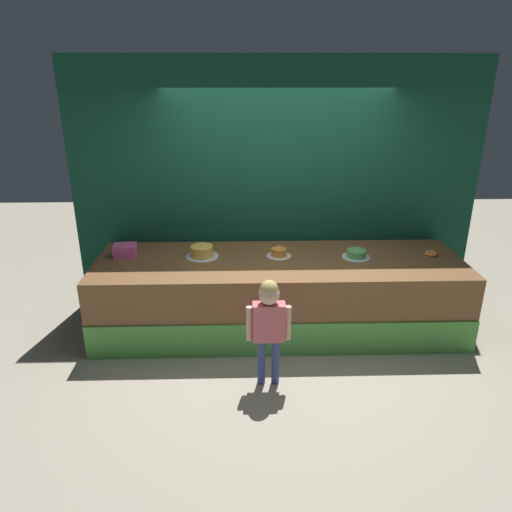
{
  "coord_description": "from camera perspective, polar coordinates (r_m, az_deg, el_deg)",
  "views": [
    {
      "loc": [
        -0.38,
        -4.09,
        2.69
      ],
      "look_at": [
        -0.26,
        0.35,
        0.94
      ],
      "focal_mm": 33.47,
      "sensor_mm": 36.0,
      "label": 1
    }
  ],
  "objects": [
    {
      "name": "pink_box",
      "position": [
        5.31,
        -15.38,
        0.64
      ],
      "size": [
        0.25,
        0.2,
        0.13
      ],
      "primitive_type": "cube",
      "rotation": [
        0.0,
        0.0,
        0.07
      ],
      "color": "pink",
      "rests_on": "stage_platform"
    },
    {
      "name": "cake_left",
      "position": [
        5.14,
        -6.49,
        0.49
      ],
      "size": [
        0.35,
        0.35,
        0.18
      ],
      "color": "silver",
      "rests_on": "stage_platform"
    },
    {
      "name": "cake_right",
      "position": [
        5.21,
        11.9,
        0.22
      ],
      "size": [
        0.3,
        0.3,
        0.13
      ],
      "color": "silver",
      "rests_on": "stage_platform"
    },
    {
      "name": "donut",
      "position": [
        5.5,
        20.2,
        0.28
      ],
      "size": [
        0.13,
        0.13,
        0.04
      ],
      "primitive_type": "torus",
      "color": "orange",
      "rests_on": "stage_platform"
    },
    {
      "name": "stage_platform",
      "position": [
        5.22,
        2.74,
        -4.57
      ],
      "size": [
        3.89,
        1.2,
        0.8
      ],
      "color": "brown",
      "rests_on": "ground_plane"
    },
    {
      "name": "cake_center",
      "position": [
        5.13,
        2.75,
        0.37
      ],
      "size": [
        0.26,
        0.26,
        0.15
      ],
      "color": "white",
      "rests_on": "stage_platform"
    },
    {
      "name": "ground_plane",
      "position": [
        4.91,
        3.17,
        -11.77
      ],
      "size": [
        12.0,
        12.0,
        0.0
      ],
      "primitive_type": "plane",
      "color": "#ADA38E"
    },
    {
      "name": "curtain_backdrop",
      "position": [
        5.52,
        2.4,
        8.2
      ],
      "size": [
        4.63,
        0.08,
        2.84
      ],
      "primitive_type": "cube",
      "color": "#144C38",
      "rests_on": "ground_plane"
    },
    {
      "name": "child_figure",
      "position": [
        4.18,
        1.54,
        -7.51
      ],
      "size": [
        0.4,
        0.18,
        1.03
      ],
      "color": "#3F4C8C",
      "rests_on": "ground_plane"
    }
  ]
}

